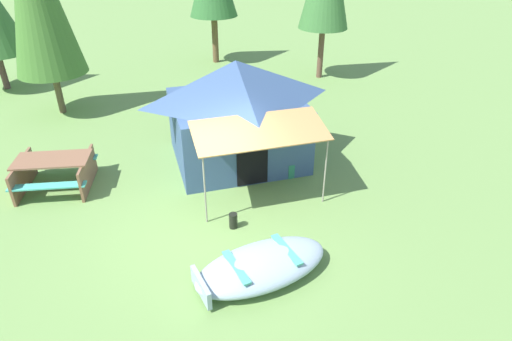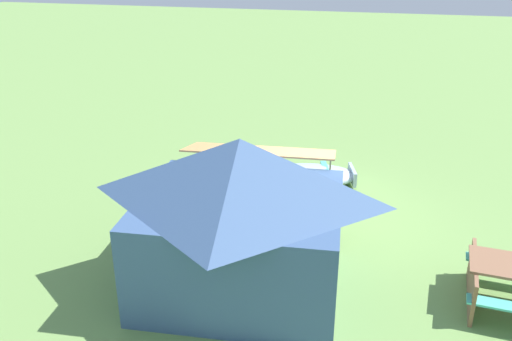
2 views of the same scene
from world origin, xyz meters
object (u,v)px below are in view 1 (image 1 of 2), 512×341
at_px(beached_rowboat, 261,266).
at_px(picnic_table, 54,170).
at_px(cooler_box, 295,168).
at_px(canvas_cabin_tent, 237,111).
at_px(fuel_can, 233,221).

height_order(beached_rowboat, picnic_table, picnic_table).
xyz_separation_m(beached_rowboat, picnic_table, (-4.21, 3.90, 0.24)).
bearing_deg(cooler_box, picnic_table, 174.93).
relative_size(canvas_cabin_tent, fuel_can, 13.09).
bearing_deg(beached_rowboat, canvas_cabin_tent, 86.48).
height_order(beached_rowboat, canvas_cabin_tent, canvas_cabin_tent).
distance_m(canvas_cabin_tent, picnic_table, 4.61).
bearing_deg(canvas_cabin_tent, beached_rowboat, -93.52).
xyz_separation_m(beached_rowboat, fuel_can, (-0.29, 1.52, -0.07)).
bearing_deg(canvas_cabin_tent, picnic_table, -172.61).
relative_size(beached_rowboat, picnic_table, 1.55).
bearing_deg(fuel_can, cooler_box, 45.20).
relative_size(cooler_box, fuel_can, 1.55).
bearing_deg(fuel_can, beached_rowboat, -79.33).
bearing_deg(cooler_box, fuel_can, -134.80).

